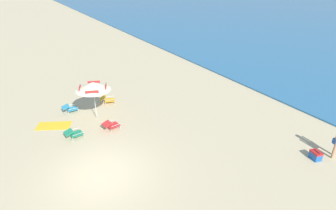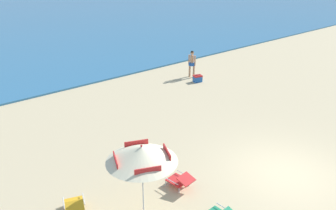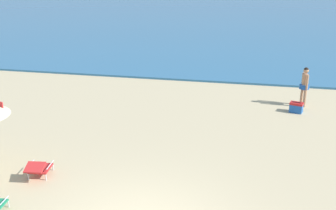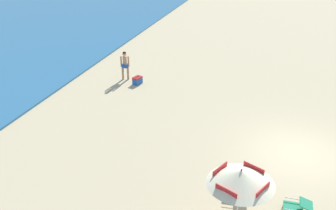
% 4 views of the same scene
% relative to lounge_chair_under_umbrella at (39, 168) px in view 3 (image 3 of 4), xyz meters
% --- Properties ---
extents(lounge_chair_under_umbrella, '(0.65, 0.93, 0.50)m').
position_rel_lounge_chair_under_umbrella_xyz_m(lounge_chair_under_umbrella, '(0.00, 0.00, 0.00)').
color(lounge_chair_under_umbrella, red).
rests_on(lounge_chair_under_umbrella, ground).
extents(person_standing_near_shore, '(0.40, 0.46, 1.62)m').
position_rel_lounge_chair_under_umbrella_xyz_m(person_standing_near_shore, '(7.63, 7.72, 0.66)').
color(person_standing_near_shore, tan).
rests_on(person_standing_near_shore, ground).
extents(cooler_box, '(0.57, 0.48, 0.43)m').
position_rel_lounge_chair_under_umbrella_xyz_m(cooler_box, '(7.31, 6.86, -0.08)').
color(cooler_box, '#1E56A8').
rests_on(cooler_box, ground).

